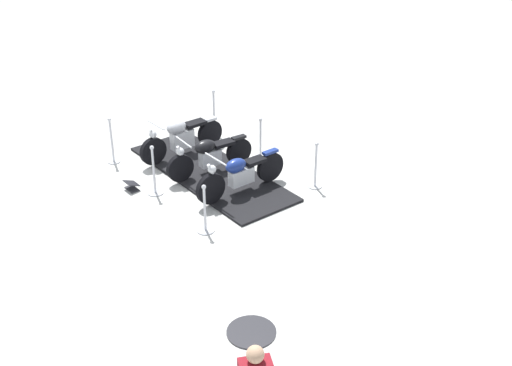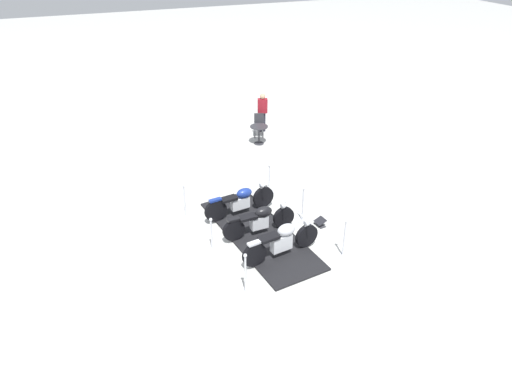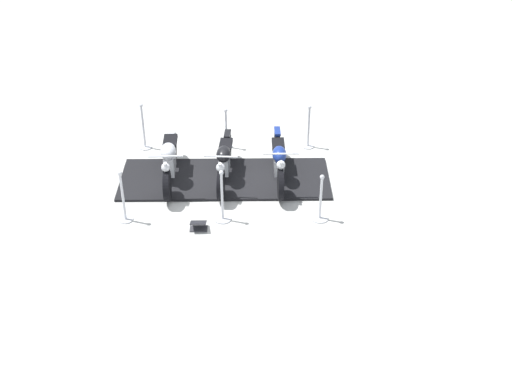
{
  "view_description": "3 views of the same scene",
  "coord_description": "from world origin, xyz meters",
  "px_view_note": "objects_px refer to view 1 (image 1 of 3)",
  "views": [
    {
      "loc": [
        11.93,
        -5.82,
        6.9
      ],
      "look_at": [
        2.16,
        -0.07,
        0.79
      ],
      "focal_mm": 45.61,
      "sensor_mm": 36.0,
      "label": 1
    },
    {
      "loc": [
        -10.28,
        4.12,
        7.81
      ],
      "look_at": [
        1.3,
        -0.41,
        0.92
      ],
      "focal_mm": 33.25,
      "sensor_mm": 36.0,
      "label": 2
    },
    {
      "loc": [
        2.12,
        -11.65,
        7.53
      ],
      "look_at": [
        0.83,
        -1.14,
        0.72
      ],
      "focal_mm": 45.0,
      "sensor_mm": 36.0,
      "label": 3
    }
  ],
  "objects_px": {
    "motorcycle_chrome": "(181,136)",
    "stanchion_left_front": "(214,118)",
    "stanchion_right_front": "(112,147)",
    "motorcycle_navy": "(240,173)",
    "stanchion_left_mid": "(261,143)",
    "stanchion_right_rear": "(205,218)",
    "info_placard": "(132,186)",
    "stanchion_left_rear": "(315,172)",
    "stanchion_right_mid": "(154,179)",
    "motorcycle_black": "(209,155)",
    "cafe_table": "(251,342)"
  },
  "relations": [
    {
      "from": "motorcycle_chrome",
      "to": "stanchion_right_front",
      "type": "xyz_separation_m",
      "value": [
        -0.56,
        -1.52,
        -0.13
      ]
    },
    {
      "from": "motorcycle_chrome",
      "to": "cafe_table",
      "type": "xyz_separation_m",
      "value": [
        7.0,
        -2.12,
        0.02
      ]
    },
    {
      "from": "motorcycle_black",
      "to": "stanchion_right_rear",
      "type": "distance_m",
      "value": 2.41
    },
    {
      "from": "stanchion_left_mid",
      "to": "cafe_table",
      "type": "bearing_deg",
      "value": -31.9
    },
    {
      "from": "motorcycle_navy",
      "to": "stanchion_right_rear",
      "type": "bearing_deg",
      "value": 27.72
    },
    {
      "from": "stanchion_left_mid",
      "to": "stanchion_left_front",
      "type": "height_order",
      "value": "stanchion_left_front"
    },
    {
      "from": "stanchion_right_front",
      "to": "stanchion_right_mid",
      "type": "bearing_deg",
      "value": 7.71
    },
    {
      "from": "stanchion_right_rear",
      "to": "cafe_table",
      "type": "relative_size",
      "value": 1.38
    },
    {
      "from": "motorcycle_black",
      "to": "cafe_table",
      "type": "relative_size",
      "value": 2.93
    },
    {
      "from": "stanchion_left_rear",
      "to": "info_placard",
      "type": "height_order",
      "value": "stanchion_left_rear"
    },
    {
      "from": "motorcycle_black",
      "to": "stanchion_left_front",
      "type": "relative_size",
      "value": 1.91
    },
    {
      "from": "motorcycle_chrome",
      "to": "stanchion_left_front",
      "type": "height_order",
      "value": "stanchion_left_front"
    },
    {
      "from": "motorcycle_black",
      "to": "stanchion_right_rear",
      "type": "xyz_separation_m",
      "value": [
        2.11,
        -1.16,
        -0.2
      ]
    },
    {
      "from": "cafe_table",
      "to": "motorcycle_navy",
      "type": "bearing_deg",
      "value": 152.5
    },
    {
      "from": "cafe_table",
      "to": "motorcycle_chrome",
      "type": "bearing_deg",
      "value": 163.12
    },
    {
      "from": "stanchion_right_rear",
      "to": "info_placard",
      "type": "height_order",
      "value": "stanchion_right_rear"
    },
    {
      "from": "stanchion_right_front",
      "to": "motorcycle_navy",
      "type": "bearing_deg",
      "value": 32.4
    },
    {
      "from": "stanchion_right_mid",
      "to": "cafe_table",
      "type": "distance_m",
      "value": 5.72
    },
    {
      "from": "stanchion_right_rear",
      "to": "cafe_table",
      "type": "distance_m",
      "value": 3.91
    },
    {
      "from": "stanchion_right_rear",
      "to": "stanchion_right_mid",
      "type": "xyz_separation_m",
      "value": [
        -1.91,
        -0.26,
        0.05
      ]
    },
    {
      "from": "stanchion_right_rear",
      "to": "motorcycle_chrome",
      "type": "bearing_deg",
      "value": 162.99
    },
    {
      "from": "stanchion_right_front",
      "to": "stanchion_left_front",
      "type": "bearing_deg",
      "value": 97.71
    },
    {
      "from": "stanchion_right_rear",
      "to": "stanchion_left_front",
      "type": "distance_m",
      "value": 4.84
    },
    {
      "from": "stanchion_right_front",
      "to": "cafe_table",
      "type": "relative_size",
      "value": 1.53
    },
    {
      "from": "motorcycle_chrome",
      "to": "stanchion_left_front",
      "type": "distance_m",
      "value": 1.68
    },
    {
      "from": "motorcycle_black",
      "to": "info_placard",
      "type": "bearing_deg",
      "value": -10.85
    },
    {
      "from": "stanchion_right_mid",
      "to": "cafe_table",
      "type": "relative_size",
      "value": 1.53
    },
    {
      "from": "motorcycle_chrome",
      "to": "stanchion_right_mid",
      "type": "relative_size",
      "value": 2.0
    },
    {
      "from": "motorcycle_navy",
      "to": "stanchion_left_rear",
      "type": "xyz_separation_m",
      "value": [
        0.55,
        1.58,
        -0.14
      ]
    },
    {
      "from": "motorcycle_chrome",
      "to": "stanchion_right_mid",
      "type": "distance_m",
      "value": 1.86
    },
    {
      "from": "stanchion_right_rear",
      "to": "info_placard",
      "type": "bearing_deg",
      "value": -164.61
    },
    {
      "from": "motorcycle_chrome",
      "to": "stanchion_right_front",
      "type": "relative_size",
      "value": 2.0
    },
    {
      "from": "motorcycle_chrome",
      "to": "stanchion_left_rear",
      "type": "xyz_separation_m",
      "value": [
        2.87,
        1.9,
        -0.17
      ]
    },
    {
      "from": "motorcycle_chrome",
      "to": "motorcycle_black",
      "type": "bearing_deg",
      "value": 88.45
    },
    {
      "from": "motorcycle_black",
      "to": "motorcycle_chrome",
      "type": "bearing_deg",
      "value": -86.15
    },
    {
      "from": "motorcycle_black",
      "to": "stanchion_left_front",
      "type": "height_order",
      "value": "stanchion_left_front"
    },
    {
      "from": "motorcycle_black",
      "to": "motorcycle_navy",
      "type": "distance_m",
      "value": 1.17
    },
    {
      "from": "motorcycle_chrome",
      "to": "info_placard",
      "type": "relative_size",
      "value": 6.19
    },
    {
      "from": "motorcycle_black",
      "to": "stanchion_right_mid",
      "type": "height_order",
      "value": "stanchion_right_mid"
    },
    {
      "from": "stanchion_left_front",
      "to": "motorcycle_black",
      "type": "bearing_deg",
      "value": -30.04
    },
    {
      "from": "info_placard",
      "to": "stanchion_right_rear",
      "type": "bearing_deg",
      "value": -172.33
    },
    {
      "from": "motorcycle_navy",
      "to": "stanchion_right_mid",
      "type": "relative_size",
      "value": 2.0
    },
    {
      "from": "motorcycle_black",
      "to": "stanchion_left_rear",
      "type": "xyz_separation_m",
      "value": [
        1.72,
        1.74,
        -0.13
      ]
    },
    {
      "from": "stanchion_left_rear",
      "to": "stanchion_right_rear",
      "type": "distance_m",
      "value": 2.92
    },
    {
      "from": "stanchion_right_rear",
      "to": "stanchion_right_mid",
      "type": "height_order",
      "value": "stanchion_right_mid"
    },
    {
      "from": "motorcycle_navy",
      "to": "stanchion_right_front",
      "type": "xyz_separation_m",
      "value": [
        -2.88,
        -1.83,
        -0.1
      ]
    },
    {
      "from": "stanchion_right_rear",
      "to": "stanchion_left_mid",
      "type": "relative_size",
      "value": 1.01
    },
    {
      "from": "stanchion_right_mid",
      "to": "cafe_table",
      "type": "bearing_deg",
      "value": -8.71
    },
    {
      "from": "stanchion_right_rear",
      "to": "stanchion_left_front",
      "type": "height_order",
      "value": "stanchion_left_front"
    },
    {
      "from": "stanchion_right_rear",
      "to": "motorcycle_navy",
      "type": "bearing_deg",
      "value": 125.74
    }
  ]
}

